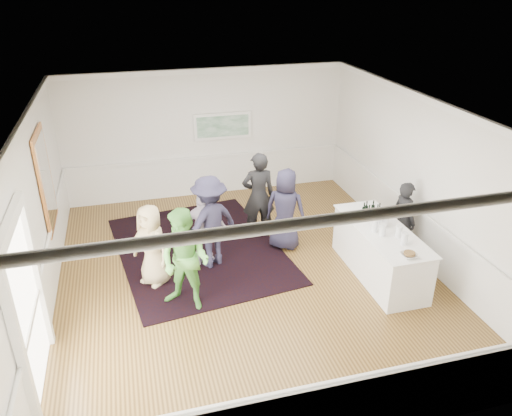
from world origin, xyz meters
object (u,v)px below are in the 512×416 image
object	(u,v)px
guest_tan	(152,245)
guest_dark_a	(210,222)
guest_dark_b	(258,196)
serving_table	(380,252)
nut_bowl	(409,254)
guest_navy	(285,209)
guest_green	(185,260)
bartender	(404,220)
guest_lilac	(204,229)
ice_bucket	(382,220)

from	to	relation	value
guest_tan	guest_dark_a	size ratio (longest dim) A/B	0.84
guest_dark_b	serving_table	bearing A→B (deg)	134.59
nut_bowl	guest_tan	bearing A→B (deg)	155.89
guest_dark_b	nut_bowl	bearing A→B (deg)	123.48
guest_navy	guest_tan	bearing A→B (deg)	46.25
guest_green	serving_table	bearing A→B (deg)	36.70
nut_bowl	guest_dark_a	bearing A→B (deg)	143.64
guest_dark_a	guest_navy	bearing A→B (deg)	164.06
guest_navy	nut_bowl	distance (m)	2.82
guest_navy	guest_green	bearing A→B (deg)	67.31
guest_tan	guest_green	xyz separation A→B (m)	(0.50, -0.89, 0.13)
guest_tan	nut_bowl	distance (m)	4.50
bartender	nut_bowl	bearing A→B (deg)	144.83
guest_lilac	guest_dark_a	xyz separation A→B (m)	(0.11, -0.03, 0.16)
guest_green	guest_dark_b	distance (m)	2.80
serving_table	bartender	size ratio (longest dim) A/B	1.51
guest_lilac	guest_navy	size ratio (longest dim) A/B	0.90
guest_green	nut_bowl	world-z (taller)	guest_green
ice_bucket	nut_bowl	xyz separation A→B (m)	(-0.09, -1.13, -0.08)
guest_lilac	guest_dark_b	bearing A→B (deg)	-129.39
guest_tan	ice_bucket	xyz separation A→B (m)	(4.19, -0.70, 0.31)
guest_green	guest_lilac	xyz separation A→B (m)	(0.53, 1.27, -0.15)
guest_navy	nut_bowl	size ratio (longest dim) A/B	6.17
bartender	guest_lilac	size ratio (longest dim) A/B	1.03
guest_tan	guest_lilac	size ratio (longest dim) A/B	1.01
bartender	guest_tan	size ratio (longest dim) A/B	1.02
guest_lilac	guest_dark_b	distance (m)	1.57
guest_green	guest_dark_a	world-z (taller)	guest_dark_a
guest_green	guest_lilac	size ratio (longest dim) A/B	1.19
serving_table	guest_dark_a	size ratio (longest dim) A/B	1.30
guest_lilac	guest_dark_a	bearing A→B (deg)	-178.75
guest_green	guest_dark_a	xyz separation A→B (m)	(0.64, 1.23, 0.01)
guest_lilac	guest_dark_a	size ratio (longest dim) A/B	0.83
guest_navy	nut_bowl	xyz separation A→B (m)	(1.35, -2.47, 0.15)
guest_dark_a	guest_tan	bearing A→B (deg)	-9.36
guest_navy	ice_bucket	bearing A→B (deg)	170.44
serving_table	guest_tan	world-z (taller)	guest_tan
serving_table	guest_lilac	size ratio (longest dim) A/B	1.56
guest_dark_a	ice_bucket	world-z (taller)	guest_dark_a
guest_green	guest_navy	world-z (taller)	guest_green
guest_dark_a	guest_dark_b	size ratio (longest dim) A/B	0.97
serving_table	ice_bucket	distance (m)	0.62
guest_lilac	guest_green	bearing A→B (deg)	85.07
bartender	guest_tan	distance (m)	4.92
guest_green	ice_bucket	world-z (taller)	guest_green
bartender	guest_lilac	bearing A→B (deg)	73.01
guest_green	ice_bucket	distance (m)	3.70
serving_table	nut_bowl	size ratio (longest dim) A/B	8.63
guest_tan	guest_green	size ratio (longest dim) A/B	0.85
guest_green	guest_tan	bearing A→B (deg)	155.19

